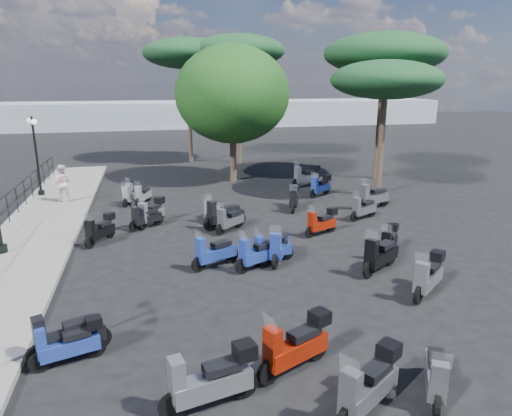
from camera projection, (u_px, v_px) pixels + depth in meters
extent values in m
plane|color=black|center=(231.00, 268.00, 14.08)|extent=(120.00, 120.00, 0.00)
cube|color=slate|center=(26.00, 249.00, 15.42)|extent=(3.00, 30.00, 0.15)
cylinder|color=black|center=(8.00, 209.00, 17.98)|extent=(0.04, 0.04, 1.10)
cylinder|color=black|center=(17.00, 200.00, 19.26)|extent=(0.04, 0.04, 1.10)
cylinder|color=black|center=(25.00, 192.00, 20.54)|extent=(0.04, 0.04, 1.10)
cylinder|color=black|center=(32.00, 186.00, 21.82)|extent=(0.04, 0.04, 1.10)
cylinder|color=black|center=(38.00, 180.00, 23.10)|extent=(0.04, 0.04, 1.10)
cylinder|color=black|center=(43.00, 175.00, 24.38)|extent=(0.04, 0.04, 1.10)
cylinder|color=black|center=(48.00, 170.00, 25.67)|extent=(0.04, 0.04, 1.10)
cylinder|color=black|center=(53.00, 166.00, 26.95)|extent=(0.04, 0.04, 1.10)
cylinder|color=black|center=(2.00, 249.00, 14.90)|extent=(0.34, 0.34, 0.26)
cylinder|color=black|center=(41.00, 192.00, 22.35)|extent=(0.30, 0.30, 0.23)
cylinder|color=black|center=(37.00, 156.00, 21.87)|extent=(0.10, 0.10, 3.80)
cylinder|color=black|center=(32.00, 119.00, 21.39)|extent=(0.38, 0.80, 0.04)
sphere|color=white|center=(30.00, 121.00, 21.74)|extent=(0.27, 0.27, 0.27)
sphere|color=white|center=(34.00, 122.00, 21.09)|extent=(0.27, 0.27, 0.27)
imported|color=beige|center=(62.00, 183.00, 20.98)|extent=(0.85, 0.67, 1.72)
cylinder|color=black|center=(173.00, 407.00, 7.73)|extent=(0.54, 0.22, 0.53)
cylinder|color=black|center=(244.00, 385.00, 8.28)|extent=(0.54, 0.22, 0.53)
cube|color=gray|center=(212.00, 385.00, 7.97)|extent=(1.47, 0.68, 0.37)
cube|color=black|center=(222.00, 367.00, 7.97)|extent=(0.71, 0.47, 0.15)
cube|color=gray|center=(177.00, 380.00, 7.63)|extent=(0.31, 0.37, 0.77)
plane|color=white|center=(172.00, 355.00, 7.46)|extent=(0.18, 0.43, 0.41)
cube|color=black|center=(245.00, 350.00, 8.10)|extent=(0.44, 0.42, 0.29)
cylinder|color=black|center=(40.00, 362.00, 9.02)|extent=(0.44, 0.21, 0.43)
cylinder|color=black|center=(96.00, 347.00, 9.54)|extent=(0.44, 0.21, 0.43)
cube|color=#243D9F|center=(70.00, 347.00, 9.25)|extent=(1.20, 0.63, 0.30)
cube|color=black|center=(76.00, 334.00, 9.26)|extent=(0.59, 0.41, 0.12)
cube|color=#243D9F|center=(41.00, 343.00, 8.94)|extent=(0.27, 0.31, 0.62)
plane|color=white|center=(35.00, 325.00, 8.81)|extent=(0.17, 0.35, 0.33)
cube|color=black|center=(94.00, 322.00, 9.39)|extent=(0.37, 0.36, 0.23)
cylinder|color=black|center=(38.00, 357.00, 9.15)|extent=(0.50, 0.27, 0.49)
cylinder|color=black|center=(100.00, 338.00, 9.82)|extent=(0.50, 0.27, 0.49)
cube|color=black|center=(72.00, 338.00, 9.46)|extent=(1.37, 0.80, 0.35)
cube|color=black|center=(79.00, 323.00, 9.48)|extent=(0.68, 0.51, 0.14)
cube|color=black|center=(39.00, 334.00, 9.07)|extent=(0.32, 0.37, 0.72)
plane|color=white|center=(33.00, 314.00, 8.91)|extent=(0.21, 0.39, 0.38)
cylinder|color=black|center=(90.00, 242.00, 15.63)|extent=(0.32, 0.43, 0.45)
cylinder|color=black|center=(110.00, 232.00, 16.66)|extent=(0.32, 0.43, 0.45)
cube|color=black|center=(101.00, 232.00, 16.14)|extent=(0.93, 1.21, 0.32)
cube|color=black|center=(103.00, 224.00, 16.22)|extent=(0.54, 0.63, 0.13)
cube|color=black|center=(90.00, 230.00, 15.58)|extent=(0.35, 0.33, 0.66)
plane|color=white|center=(88.00, 218.00, 15.41)|extent=(0.34, 0.26, 0.35)
cube|color=black|center=(109.00, 216.00, 16.51)|extent=(0.43, 0.43, 0.25)
cylinder|color=black|center=(134.00, 226.00, 17.39)|extent=(0.42, 0.32, 0.44)
cylinder|color=black|center=(158.00, 220.00, 18.16)|extent=(0.42, 0.32, 0.44)
cube|color=black|center=(147.00, 219.00, 17.77)|extent=(1.16, 0.91, 0.31)
cube|color=black|center=(150.00, 211.00, 17.80)|extent=(0.61, 0.53, 0.13)
cube|color=black|center=(135.00, 215.00, 17.33)|extent=(0.32, 0.34, 0.64)
plane|color=white|center=(133.00, 205.00, 17.18)|extent=(0.25, 0.33, 0.34)
cylinder|color=black|center=(129.00, 200.00, 21.12)|extent=(0.38, 0.40, 0.46)
cylinder|color=black|center=(146.00, 195.00, 22.07)|extent=(0.38, 0.40, 0.46)
cube|color=gray|center=(138.00, 194.00, 21.59)|extent=(1.08, 1.12, 0.32)
cube|color=black|center=(140.00, 187.00, 21.65)|extent=(0.60, 0.61, 0.13)
cube|color=gray|center=(129.00, 190.00, 21.07)|extent=(0.35, 0.35, 0.67)
plane|color=white|center=(128.00, 182.00, 20.90)|extent=(0.31, 0.30, 0.35)
cylinder|color=black|center=(385.00, 384.00, 8.32)|extent=(0.49, 0.37, 0.52)
cube|color=#4B4D53|center=(369.00, 390.00, 7.86)|extent=(1.38, 1.06, 0.37)
cube|color=black|center=(376.00, 370.00, 7.90)|extent=(0.72, 0.62, 0.15)
cube|color=#4B4D53|center=(350.00, 392.00, 7.35)|extent=(0.37, 0.40, 0.75)
plane|color=white|center=(350.00, 367.00, 7.18)|extent=(0.29, 0.39, 0.40)
cube|color=black|center=(389.00, 350.00, 8.15)|extent=(0.49, 0.49, 0.28)
cylinder|color=black|center=(243.00, 266.00, 13.61)|extent=(0.48, 0.30, 0.48)
cylinder|color=black|center=(273.00, 256.00, 14.35)|extent=(0.48, 0.30, 0.48)
cube|color=#243D9F|center=(259.00, 255.00, 13.96)|extent=(1.33, 0.88, 0.34)
cube|color=black|center=(264.00, 245.00, 13.99)|extent=(0.68, 0.54, 0.14)
cube|color=#243D9F|center=(245.00, 251.00, 13.53)|extent=(0.33, 0.37, 0.71)
plane|color=white|center=(243.00, 237.00, 13.37)|extent=(0.24, 0.38, 0.38)
cylinder|color=black|center=(210.00, 224.00, 17.44)|extent=(0.54, 0.29, 0.53)
cylinder|color=black|center=(240.00, 219.00, 18.16)|extent=(0.54, 0.29, 0.53)
cube|color=black|center=(226.00, 216.00, 17.77)|extent=(1.48, 0.86, 0.38)
cube|color=black|center=(230.00, 208.00, 17.79)|extent=(0.74, 0.55, 0.16)
cube|color=black|center=(212.00, 211.00, 17.35)|extent=(0.35, 0.40, 0.78)
plane|color=white|center=(210.00, 199.00, 17.18)|extent=(0.23, 0.43, 0.41)
cylinder|color=black|center=(143.00, 224.00, 17.63)|extent=(0.36, 0.44, 0.47)
cylinder|color=black|center=(160.00, 215.00, 18.68)|extent=(0.36, 0.44, 0.47)
cube|color=#AEB3B9|center=(152.00, 215.00, 18.15)|extent=(1.03, 1.24, 0.34)
cube|color=black|center=(154.00, 207.00, 18.23)|extent=(0.59, 0.66, 0.14)
cube|color=#AEB3B9|center=(143.00, 212.00, 17.57)|extent=(0.37, 0.35, 0.69)
plane|color=white|center=(141.00, 201.00, 17.40)|extent=(0.35, 0.28, 0.37)
cube|color=black|center=(160.00, 200.00, 18.53)|extent=(0.45, 0.46, 0.26)
cylinder|color=black|center=(138.00, 202.00, 20.79)|extent=(0.26, 0.42, 0.43)
cylinder|color=black|center=(149.00, 197.00, 21.79)|extent=(0.26, 0.42, 0.43)
cube|color=#AEB3B9|center=(144.00, 196.00, 21.29)|extent=(0.77, 1.17, 0.30)
cube|color=black|center=(145.00, 190.00, 21.36)|extent=(0.47, 0.60, 0.12)
cube|color=#AEB3B9|center=(138.00, 193.00, 20.74)|extent=(0.32, 0.29, 0.62)
plane|color=white|center=(137.00, 185.00, 20.59)|extent=(0.33, 0.21, 0.33)
cylinder|color=black|center=(269.00, 372.00, 8.65)|extent=(0.52, 0.32, 0.52)
cylinder|color=black|center=(317.00, 348.00, 9.42)|extent=(0.52, 0.32, 0.52)
cube|color=maroon|center=(296.00, 350.00, 9.02)|extent=(1.44, 0.93, 0.37)
cube|color=black|center=(304.00, 333.00, 9.04)|extent=(0.73, 0.57, 0.15)
cube|color=maroon|center=(273.00, 347.00, 8.57)|extent=(0.35, 0.40, 0.76)
plane|color=white|center=(270.00, 325.00, 8.39)|extent=(0.25, 0.41, 0.40)
cube|color=black|center=(319.00, 317.00, 9.25)|extent=(0.48, 0.47, 0.28)
cylinder|color=black|center=(275.00, 261.00, 13.94)|extent=(0.34, 0.50, 0.51)
cylinder|color=black|center=(284.00, 247.00, 15.12)|extent=(0.34, 0.50, 0.51)
cube|color=#243D9F|center=(280.00, 248.00, 14.53)|extent=(0.97, 1.38, 0.36)
cube|color=black|center=(281.00, 237.00, 14.61)|extent=(0.58, 0.71, 0.15)
cube|color=#243D9F|center=(276.00, 245.00, 13.89)|extent=(0.39, 0.36, 0.74)
plane|color=white|center=(275.00, 231.00, 13.70)|extent=(0.39, 0.27, 0.39)
cylinder|color=black|center=(257.00, 259.00, 14.15)|extent=(0.45, 0.21, 0.44)
cylinder|color=black|center=(287.00, 253.00, 14.68)|extent=(0.45, 0.21, 0.44)
cube|color=#243D9F|center=(274.00, 251.00, 14.39)|extent=(1.24, 0.63, 0.31)
cube|color=black|center=(278.00, 242.00, 14.39)|extent=(0.61, 0.42, 0.13)
cube|color=#243D9F|center=(259.00, 246.00, 14.07)|extent=(0.27, 0.32, 0.65)
plane|color=white|center=(258.00, 234.00, 13.93)|extent=(0.17, 0.36, 0.34)
cylinder|color=black|center=(221.00, 229.00, 16.98)|extent=(0.41, 0.36, 0.45)
cylinder|color=black|center=(239.00, 222.00, 17.86)|extent=(0.41, 0.36, 0.45)
cube|color=#4B4D53|center=(231.00, 221.00, 17.41)|extent=(1.14, 1.03, 0.32)
cube|color=black|center=(234.00, 213.00, 17.46)|extent=(0.61, 0.58, 0.13)
cube|color=#4B4D53|center=(222.00, 218.00, 16.92)|extent=(0.34, 0.35, 0.66)
plane|color=white|center=(220.00, 207.00, 16.76)|extent=(0.29, 0.32, 0.35)
cylinder|color=black|center=(208.00, 218.00, 18.36)|extent=(0.26, 0.43, 0.43)
cylinder|color=black|center=(215.00, 211.00, 19.36)|extent=(0.26, 0.43, 0.43)
cube|color=#AEB3B9|center=(212.00, 211.00, 18.86)|extent=(0.77, 1.18, 0.30)
cube|color=black|center=(213.00, 204.00, 18.93)|extent=(0.47, 0.60, 0.12)
cube|color=#AEB3B9|center=(208.00, 208.00, 18.31)|extent=(0.33, 0.29, 0.62)
plane|color=white|center=(207.00, 199.00, 18.15)|extent=(0.34, 0.21, 0.33)
cylinder|color=black|center=(437.00, 405.00, 7.82)|extent=(0.31, 0.44, 0.45)
cylinder|color=black|center=(433.00, 367.00, 8.85)|extent=(0.31, 0.44, 0.45)
cube|color=gray|center=(435.00, 375.00, 8.33)|extent=(0.90, 1.21, 0.32)
cube|color=black|center=(436.00, 358.00, 8.41)|extent=(0.53, 0.63, 0.13)
cube|color=gray|center=(439.00, 381.00, 7.77)|extent=(0.35, 0.32, 0.66)
plane|color=white|center=(442.00, 361.00, 7.60)|extent=(0.34, 0.25, 0.35)
cylinder|color=black|center=(419.00, 295.00, 11.76)|extent=(0.46, 0.39, 0.51)
cylinder|color=black|center=(435.00, 279.00, 12.71)|extent=(0.46, 0.39, 0.51)
cube|color=gray|center=(428.00, 279.00, 12.23)|extent=(1.30, 1.13, 0.36)
cube|color=black|center=(432.00, 267.00, 12.28)|extent=(0.69, 0.64, 0.15)
cube|color=gray|center=(422.00, 276.00, 11.70)|extent=(0.38, 0.39, 0.74)
plane|color=white|center=(422.00, 260.00, 11.52)|extent=(0.31, 0.37, 0.39)
cube|color=black|center=(437.00, 256.00, 12.55)|extent=(0.49, 0.49, 0.27)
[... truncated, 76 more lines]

